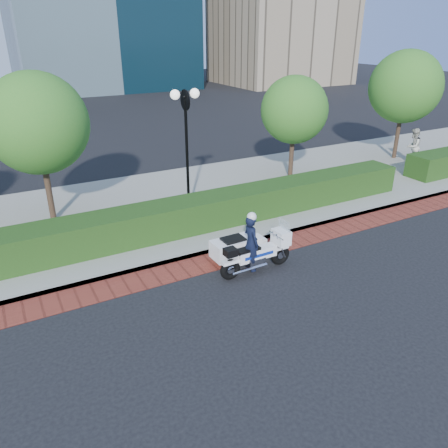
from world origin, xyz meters
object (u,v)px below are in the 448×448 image
tree_d (405,87)px  police_motorcycle (247,248)px  tree_b (37,124)px  pedestrian (413,147)px  lamppost (186,132)px  tree_c (294,110)px

tree_d → police_motorcycle: tree_d is taller
tree_b → pedestrian: tree_b is taller
lamppost → police_motorcycle: bearing=-92.9°
lamppost → tree_c: tree_c is taller
police_motorcycle → tree_c: bearing=43.8°
pedestrian → tree_b: bearing=-23.9°
tree_d → police_motorcycle: bearing=-154.9°
tree_d → police_motorcycle: 13.83m
lamppost → tree_c: 5.65m
pedestrian → police_motorcycle: bearing=1.1°
tree_d → pedestrian: bearing=-101.2°
tree_b → police_motorcycle: tree_b is taller
tree_b → police_motorcycle: bearing=-53.3°
tree_c → lamppost: bearing=-166.7°
tree_c → pedestrian: bearing=-10.8°
tree_b → pedestrian: bearing=-4.2°
tree_d → pedestrian: tree_d is taller
tree_c → tree_d: 6.52m
tree_d → pedestrian: 2.87m
police_motorcycle → pedestrian: 12.83m
tree_b → tree_c: size_ratio=1.14×
lamppost → tree_c: (5.50, 1.30, 0.09)m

